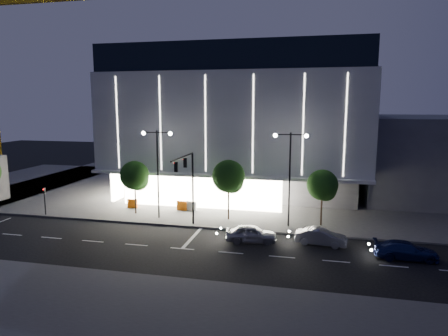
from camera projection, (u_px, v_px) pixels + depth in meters
name	position (u px, v px, depth m)	size (l,w,h in m)	color
ground	(166.00, 241.00, 34.07)	(160.00, 160.00, 0.00)	black
sidewalk_museum	(261.00, 187.00, 56.09)	(70.00, 40.00, 0.15)	#474747
sidewalk_near	(173.00, 320.00, 21.42)	(70.00, 10.00, 0.15)	#474747
museum	(245.00, 121.00, 53.44)	(30.00, 25.80, 18.00)	#4C4C51
annex_building	(425.00, 156.00, 50.75)	(16.00, 20.00, 10.00)	#4C4C51
traffic_mast	(188.00, 177.00, 36.27)	(0.33, 5.89, 7.07)	black
street_lamp_west	(158.00, 161.00, 39.56)	(3.16, 0.36, 9.00)	black
street_lamp_east	(290.00, 165.00, 36.73)	(3.16, 0.36, 9.00)	black
ped_signal_far	(45.00, 198.00, 41.36)	(0.22, 0.24, 3.00)	black
tree_left	(135.00, 177.00, 41.49)	(3.02, 3.02, 5.72)	black
tree_mid	(229.00, 178.00, 39.27)	(3.25, 3.25, 6.15)	black
tree_right	(323.00, 187.00, 37.39)	(2.91, 2.91, 5.51)	black
car_lead	(251.00, 234.00, 33.62)	(1.74, 4.33, 1.48)	#9C9EA3
car_second	(321.00, 237.00, 32.98)	(1.46, 4.17, 1.37)	#A3A5AB
car_third	(406.00, 250.00, 29.99)	(1.87, 4.61, 1.34)	navy
barrier_a	(132.00, 204.00, 44.17)	(1.10, 0.25, 1.00)	#FF660E
barrier_b	(191.00, 206.00, 43.10)	(1.10, 0.25, 1.00)	white
barrier_c	(182.00, 206.00, 43.20)	(1.10, 0.25, 1.00)	orange
barrier_d	(184.00, 205.00, 43.35)	(1.10, 0.25, 1.00)	silver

